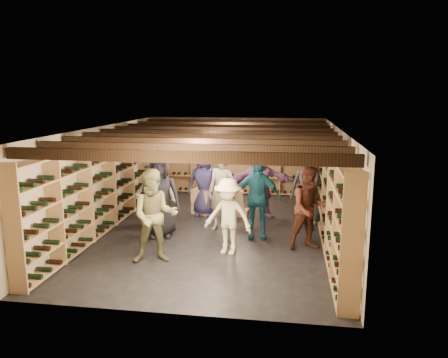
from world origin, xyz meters
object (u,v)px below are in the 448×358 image
person_3 (228,217)px  person_4 (257,198)px  crate_loose (239,212)px  person_8 (309,208)px  person_7 (221,192)px  person_11 (260,182)px  person_1 (158,194)px  person_2 (155,216)px  person_0 (160,196)px  person_9 (155,189)px  person_12 (309,186)px  crate_stack_right (233,203)px  person_6 (204,183)px  crate_stack_left (202,202)px

person_3 → person_4: 1.20m
crate_loose → person_8: (1.71, -2.25, 0.79)m
person_7 → person_11: size_ratio=0.98×
person_1 → person_2: size_ratio=0.94×
person_3 → person_11: (0.46, 2.76, 0.16)m
person_4 → person_11: person_11 is taller
crate_loose → person_8: size_ratio=0.29×
person_0 → person_1: bearing=97.8°
person_8 → person_11: (-1.15, 2.25, 0.05)m
crate_loose → person_4: size_ratio=0.28×
person_9 → person_12: 3.81m
crate_stack_right → person_2: person_2 is taller
person_1 → person_12: bearing=-7.1°
crate_stack_right → person_11: size_ratio=0.37×
person_1 → person_6: person_6 is taller
crate_stack_right → person_0: 2.45m
person_4 → person_1: bearing=170.0°
person_0 → person_1: size_ratio=1.10×
person_7 → person_8: person_7 is taller
person_1 → person_4: person_4 is taller
crate_stack_right → person_6: 0.93m
crate_stack_right → person_3: size_ratio=0.44×
crate_stack_right → person_3: (0.25, -2.76, 0.43)m
person_11 → person_1: bearing=-162.1°
crate_stack_left → person_1: (-0.76, -1.40, 0.51)m
crate_stack_right → crate_stack_left: bearing=180.0°
crate_loose → person_6: bearing=-175.7°
person_11 → person_2: bearing=-131.0°
crate_stack_left → person_2: 3.43m
crate_stack_right → person_0: size_ratio=0.36×
person_6 → person_7: 1.35m
crate_loose → person_11: person_11 is taller
person_2 → person_12: person_12 is taller
person_2 → person_11: (1.76, 3.38, 0.03)m
person_1 → person_6: 1.57m
person_4 → person_9: 2.68m
crate_loose → person_7: 1.53m
person_8 → person_12: size_ratio=0.95×
person_0 → person_7: bearing=15.0°
person_4 → person_9: bearing=160.1°
person_7 → person_11: bearing=73.4°
person_12 → person_7: bearing=-148.8°
crate_loose → person_7: (-0.26, -1.26, 0.83)m
crate_loose → person_0: (-1.55, -1.92, 0.85)m
person_1 → person_8: (3.45, -0.84, 0.02)m
person_3 → person_12: 2.95m
person_11 → person_4: bearing=-102.5°
crate_loose → person_2: (-1.20, -3.38, 0.82)m
person_4 → crate_stack_right: bearing=110.3°
crate_stack_left → person_4: size_ratio=0.38×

